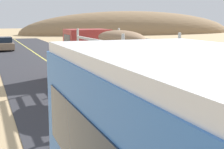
# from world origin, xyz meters

# --- Properties ---
(livestock_truck) EXTENTS (2.53, 9.70, 3.02)m
(livestock_truck) POSITION_xyz_m (1.06, 16.66, 1.79)
(livestock_truck) COLOR #B2332D
(livestock_truck) RESTS_ON road_surface
(car_far) EXTENTS (1.80, 4.40, 1.46)m
(car_far) POSITION_xyz_m (-2.68, 38.60, 0.69)
(car_far) COLOR #8C7259
(car_far) RESTS_ON road_surface
(distant_hill) EXTENTS (52.66, 20.06, 10.35)m
(distant_hill) POSITION_xyz_m (28.18, 71.93, 0.00)
(distant_hill) COLOR #8D6E4C
(distant_hill) RESTS_ON ground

